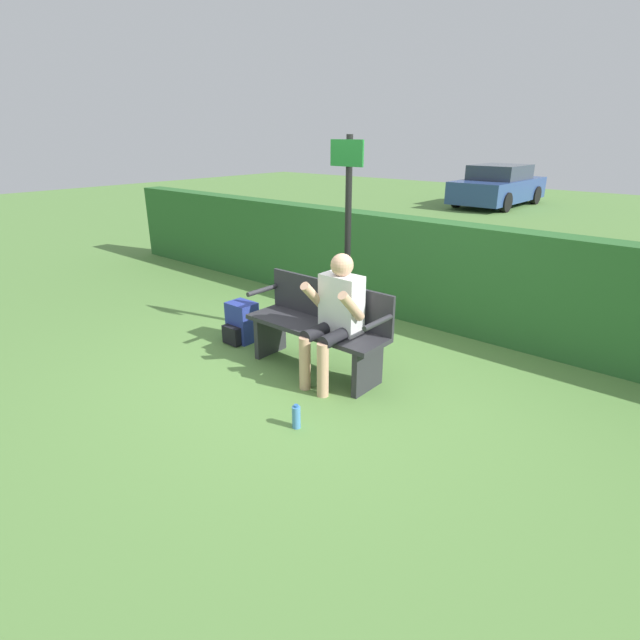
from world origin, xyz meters
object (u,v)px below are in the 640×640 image
(park_bench, at_px, (319,326))
(person_seated, at_px, (335,312))
(signpost, at_px, (347,228))
(backpack, at_px, (241,323))
(water_bottle, at_px, (296,417))
(parked_car, at_px, (498,186))

(park_bench, relative_size, person_seated, 1.22)
(person_seated, relative_size, signpost, 0.55)
(backpack, xyz_separation_m, water_bottle, (1.76, -0.94, -0.12))
(person_seated, distance_m, parked_car, 13.95)
(water_bottle, relative_size, signpost, 0.09)
(park_bench, height_order, signpost, signpost)
(signpost, bearing_deg, parked_car, 104.66)
(backpack, xyz_separation_m, signpost, (0.94, 0.79, 1.11))
(park_bench, relative_size, parked_car, 0.38)
(park_bench, xyz_separation_m, water_bottle, (0.59, -0.97, -0.37))
(water_bottle, height_order, parked_car, parked_car)
(park_bench, bearing_deg, signpost, 107.44)
(backpack, relative_size, water_bottle, 2.19)
(water_bottle, height_order, signpost, signpost)
(water_bottle, bearing_deg, backpack, 151.79)
(water_bottle, xyz_separation_m, parked_car, (-4.11, 14.29, 0.53))
(water_bottle, distance_m, parked_car, 14.87)
(water_bottle, distance_m, signpost, 2.28)
(parked_car, bearing_deg, water_bottle, -162.75)
(park_bench, height_order, person_seated, person_seated)
(person_seated, height_order, backpack, person_seated)
(signpost, height_order, parked_car, signpost)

